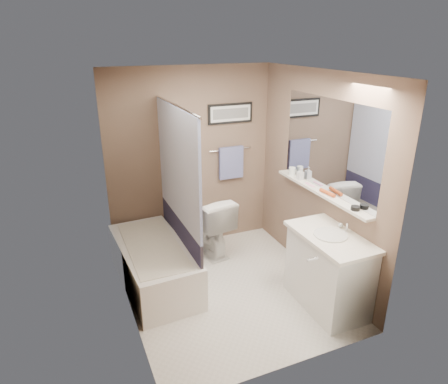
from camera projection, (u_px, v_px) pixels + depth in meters
name	position (u px, v px, depth m)	size (l,w,h in m)	color
ground	(229.00, 290.00, 4.58)	(2.50, 2.50, 0.00)	silver
ceiling	(230.00, 75.00, 3.72)	(2.20, 2.50, 0.04)	silver
wall_back	(192.00, 161.00, 5.20)	(2.20, 0.04, 2.40)	brown
wall_front	(294.00, 245.00, 3.09)	(2.20, 0.04, 2.40)	brown
wall_left	(125.00, 209.00, 3.75)	(0.04, 2.50, 2.40)	brown
wall_right	(316.00, 179.00, 4.54)	(0.04, 2.50, 2.40)	brown
tile_surround	(117.00, 209.00, 4.25)	(0.02, 1.55, 2.00)	#BDA88F
curtain_rod	(175.00, 105.00, 4.12)	(0.02, 0.02, 1.55)	silver
curtain_upper	(178.00, 165.00, 4.36)	(0.03, 1.45, 1.28)	white
curtain_lower	(181.00, 232.00, 4.65)	(0.03, 1.45, 0.36)	#292748
mirror	(329.00, 146.00, 4.26)	(0.02, 1.60, 1.00)	silver
shelf	(320.00, 192.00, 4.43)	(0.12, 1.60, 0.03)	silver
towel_bar	(231.00, 149.00, 5.35)	(0.02, 0.02, 0.60)	silver
towel	(231.00, 163.00, 5.40)	(0.34, 0.05, 0.44)	#959ED9
art_frame	(230.00, 113.00, 5.20)	(0.62, 0.03, 0.26)	black
art_mat	(231.00, 114.00, 5.18)	(0.56, 0.00, 0.20)	white
art_image	(231.00, 114.00, 5.18)	(0.50, 0.00, 0.13)	#595959
door	(349.00, 254.00, 3.36)	(0.80, 0.02, 2.00)	silver
door_handle	(312.00, 259.00, 3.28)	(0.02, 0.02, 0.10)	silver
bathtub	(154.00, 265.00, 4.61)	(0.70, 1.50, 0.50)	white
tub_rim	(153.00, 246.00, 4.52)	(0.56, 1.36, 0.02)	silver
toilet	(208.00, 224.00, 5.26)	(0.45, 0.79, 0.81)	white
vanity	(328.00, 272.00, 4.19)	(0.50, 0.90, 0.80)	white
countertop	(331.00, 237.00, 4.03)	(0.54, 0.96, 0.04)	white
sink_basin	(331.00, 235.00, 4.02)	(0.34, 0.34, 0.01)	silver
faucet_spout	(347.00, 227.00, 4.08)	(0.02, 0.02, 0.10)	silver
faucet_knob	(341.00, 225.00, 4.17)	(0.05, 0.05, 0.05)	silver
candle_bowl_near	(355.00, 208.00, 3.93)	(0.09, 0.09, 0.04)	black
hair_brush_front	(327.00, 193.00, 4.31)	(0.04, 0.04, 0.22)	#C0491B
pink_comb	(310.00, 185.00, 4.60)	(0.03, 0.16, 0.01)	#FF9BC5
glass_jar	(292.00, 171.00, 4.91)	(0.08, 0.08, 0.10)	white
soap_bottle	(300.00, 174.00, 4.75)	(0.07, 0.07, 0.14)	#999999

